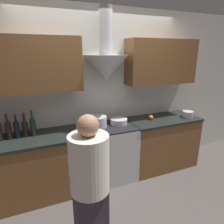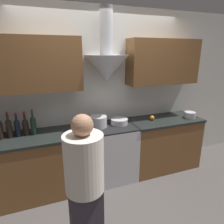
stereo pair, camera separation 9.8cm
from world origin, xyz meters
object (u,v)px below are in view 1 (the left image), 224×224
mixing_bowl (119,121)px  wine_bottle_6 (25,127)px  stove_range (110,152)px  wine_bottle_7 (33,125)px  stock_pot (98,122)px  saucepan (188,114)px  wine_bottle_5 (17,128)px  wine_bottle_4 (8,129)px  person_foreground_left (90,189)px  orange_fruit (151,117)px

mixing_bowl → wine_bottle_6: bearing=178.1°
stove_range → wine_bottle_6: wine_bottle_6 is taller
wine_bottle_7 → stock_pot: 0.90m
saucepan → stove_range: bearing=175.5°
wine_bottle_7 → stock_pot: size_ratio=1.35×
wine_bottle_7 → stock_pot: wine_bottle_7 is taller
wine_bottle_5 → saucepan: (2.67, -0.18, -0.08)m
wine_bottle_7 → mixing_bowl: (1.23, -0.03, -0.10)m
wine_bottle_6 → mixing_bowl: 1.33m
wine_bottle_4 → wine_bottle_5: wine_bottle_4 is taller
wine_bottle_6 → stock_pot: size_ratio=1.25×
person_foreground_left → wine_bottle_4: bearing=119.0°
wine_bottle_4 → saucepan: bearing=-3.6°
mixing_bowl → orange_fruit: size_ratio=3.49×
wine_bottle_5 → wine_bottle_7: wine_bottle_7 is taller
stove_range → mixing_bowl: size_ratio=3.36×
saucepan → person_foreground_left: 2.34m
stock_pot → wine_bottle_4: bearing=178.6°
wine_bottle_5 → orange_fruit: size_ratio=4.30×
wine_bottle_7 → wine_bottle_6: bearing=173.4°
stove_range → wine_bottle_4: size_ratio=2.54×
stove_range → orange_fruit: 0.89m
stock_pot → saucepan: bearing=-5.2°
wine_bottle_7 → saucepan: 2.48m
stove_range → wine_bottle_7: (-1.06, 0.06, 0.58)m
orange_fruit → person_foreground_left: bearing=-139.4°
stock_pot → person_foreground_left: 1.33m
wine_bottle_5 → orange_fruit: wine_bottle_5 is taller
wine_bottle_6 → wine_bottle_7: bearing=-6.6°
stove_range → wine_bottle_6: (-1.16, 0.07, 0.56)m
orange_fruit → person_foreground_left: person_foreground_left is taller
mixing_bowl → orange_fruit: mixing_bowl is taller
person_foreground_left → wine_bottle_5: bearing=115.4°
wine_bottle_5 → orange_fruit: (2.01, -0.05, -0.10)m
wine_bottle_6 → wine_bottle_7: (0.10, -0.01, 0.01)m
wine_bottle_7 → saucepan: bearing=-4.0°
wine_bottle_5 → person_foreground_left: person_foreground_left is taller
wine_bottle_4 → stock_pot: size_ratio=1.34×
stove_range → person_foreground_left: person_foreground_left is taller
wine_bottle_4 → person_foreground_left: (0.69, -1.25, -0.21)m
wine_bottle_6 → saucepan: wine_bottle_6 is taller
saucepan → person_foreground_left: size_ratio=0.12×
stove_range → orange_fruit: (0.75, 0.02, 0.47)m
wine_bottle_6 → stock_pot: bearing=-2.3°
wine_bottle_5 → stock_pot: size_ratio=1.25×
stove_range → wine_bottle_7: size_ratio=2.53×
mixing_bowl → orange_fruit: 0.58m
wine_bottle_5 → person_foreground_left: bearing=-64.6°
wine_bottle_6 → stove_range: bearing=-3.6°
stock_pot → mixing_bowl: stock_pot is taller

